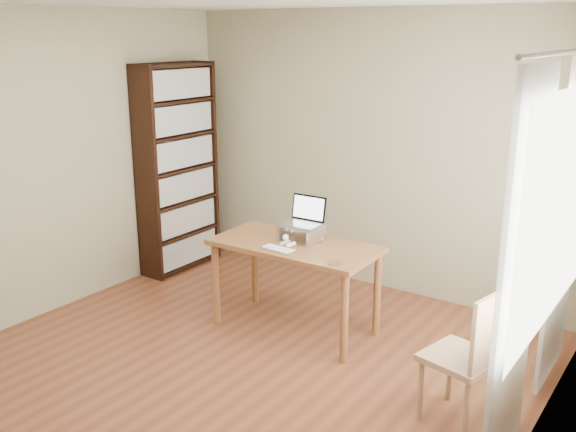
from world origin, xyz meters
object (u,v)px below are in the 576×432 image
(desk, at_px, (295,255))
(chair, at_px, (472,353))
(laptop, at_px, (304,217))
(bookshelf, at_px, (178,168))
(keyboard, at_px, (278,249))
(cat, at_px, (304,232))

(desk, relative_size, chair, 1.47)
(laptop, bearing_deg, bookshelf, 165.59)
(desk, bearing_deg, bookshelf, 161.64)
(keyboard, distance_m, cat, 0.34)
(chair, bearing_deg, desk, 175.52)
(cat, bearing_deg, bookshelf, 173.89)
(keyboard, height_order, chair, chair)
(desk, bearing_deg, chair, -18.11)
(keyboard, relative_size, cat, 0.58)
(bookshelf, height_order, chair, bookshelf)
(desk, distance_m, laptop, 0.32)
(desk, xyz_separation_m, chair, (1.65, -0.50, -0.15))
(laptop, bearing_deg, cat, -68.44)
(chair, bearing_deg, cat, 171.95)
(bookshelf, height_order, keyboard, bookshelf)
(desk, xyz_separation_m, keyboard, (-0.01, -0.22, 0.11))
(bookshelf, bearing_deg, laptop, -13.11)
(cat, bearing_deg, desk, -87.55)
(desk, xyz_separation_m, cat, (0.01, 0.11, 0.17))
(bookshelf, relative_size, keyboard, 7.36)
(keyboard, bearing_deg, chair, -5.93)
(keyboard, distance_m, chair, 1.70)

